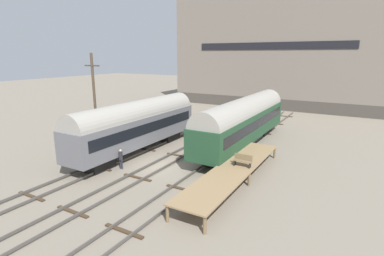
# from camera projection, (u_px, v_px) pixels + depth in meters

# --- Properties ---
(ground_plane) EXTENTS (200.00, 200.00, 0.00)m
(ground_plane) POSITION_uv_depth(u_px,v_px,m) (160.00, 166.00, 25.65)
(ground_plane) COLOR slate
(track_left) EXTENTS (2.60, 60.00, 0.26)m
(track_left) POSITION_uv_depth(u_px,v_px,m) (124.00, 157.00, 27.60)
(track_left) COLOR #4C4742
(track_left) RESTS_ON ground
(track_middle) EXTENTS (2.60, 60.00, 0.26)m
(track_middle) POSITION_uv_depth(u_px,v_px,m) (160.00, 164.00, 25.61)
(track_middle) COLOR #4C4742
(track_middle) RESTS_ON ground
(track_right) EXTENTS (2.60, 60.00, 0.26)m
(track_right) POSITION_uv_depth(u_px,v_px,m) (202.00, 174.00, 23.63)
(track_right) COLOR #4C4742
(track_right) RESTS_ON ground
(train_car_green) EXTENTS (3.14, 18.37, 5.08)m
(train_car_green) POSITION_uv_depth(u_px,v_px,m) (244.00, 119.00, 30.51)
(train_car_green) COLOR black
(train_car_green) RESTS_ON ground
(train_car_grey) EXTENTS (3.00, 15.75, 5.05)m
(train_car_grey) POSITION_uv_depth(u_px,v_px,m) (137.00, 124.00, 28.65)
(train_car_grey) COLOR black
(train_car_grey) RESTS_ON ground
(station_platform) EXTENTS (2.68, 14.21, 1.13)m
(station_platform) POSITION_uv_depth(u_px,v_px,m) (234.00, 169.00, 22.09)
(station_platform) COLOR #8C704C
(station_platform) RESTS_ON ground
(bench) EXTENTS (1.40, 0.40, 0.91)m
(bench) POSITION_uv_depth(u_px,v_px,m) (243.00, 160.00, 22.37)
(bench) COLOR brown
(bench) RESTS_ON station_platform
(person_worker) EXTENTS (0.32, 0.32, 1.72)m
(person_worker) POSITION_uv_depth(u_px,v_px,m) (121.00, 157.00, 24.74)
(person_worker) COLOR #282833
(person_worker) RESTS_ON ground
(utility_pole) EXTENTS (1.80, 0.24, 9.46)m
(utility_pole) POSITION_uv_depth(u_px,v_px,m) (95.00, 103.00, 27.97)
(utility_pole) COLOR #473828
(utility_pole) RESTS_ON ground
(warehouse_building) EXTENTS (37.17, 10.78, 19.55)m
(warehouse_building) POSITION_uv_depth(u_px,v_px,m) (278.00, 52.00, 54.63)
(warehouse_building) COLOR #46403A
(warehouse_building) RESTS_ON ground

